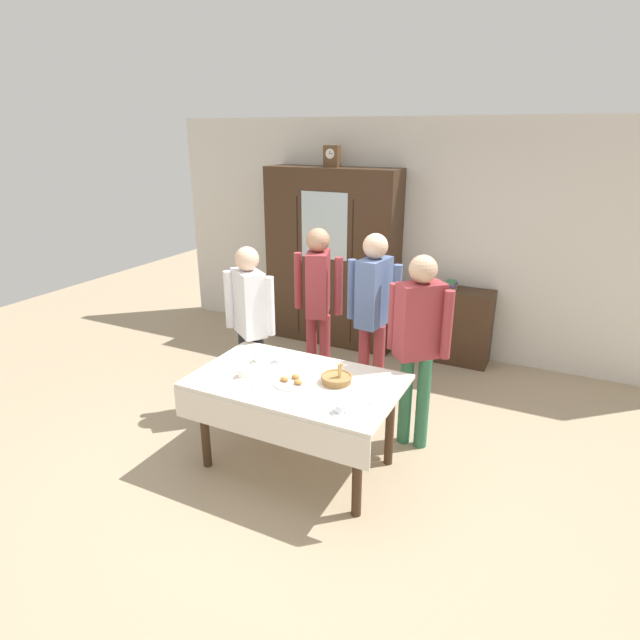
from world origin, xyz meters
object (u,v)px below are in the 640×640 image
tea_cup_mid_right (258,359)px  tea_cup_front_edge (279,359)px  bookshelf_low (447,324)px  person_behind_table_left (373,304)px  mantel_clock (332,156)px  book_stack (451,285)px  tea_cup_near_right (242,374)px  person_behind_table_right (318,295)px  pastry_plate (292,382)px  dining_table (295,394)px  person_near_right_end (250,315)px  spoon_near_left (320,372)px  wall_cabinet (332,258)px  tea_cup_mid_left (340,409)px  spoon_center (367,402)px  bread_basket (337,378)px  person_beside_shelf (419,334)px  spoon_front_edge (249,387)px

tea_cup_mid_right → tea_cup_front_edge: bearing=23.9°
bookshelf_low → person_behind_table_left: 1.60m
mantel_clock → book_stack: size_ratio=1.09×
tea_cup_near_right → person_behind_table_right: 1.41m
tea_cup_front_edge → pastry_plate: tea_cup_front_edge is taller
dining_table → person_near_right_end: (-0.80, 0.62, 0.32)m
pastry_plate → spoon_near_left: bearing=66.8°
wall_cabinet → tea_cup_near_right: (0.51, -2.71, -0.28)m
tea_cup_front_edge → tea_cup_mid_right: (-0.16, -0.07, 0.00)m
tea_cup_mid_left → spoon_center: tea_cup_mid_left is taller
person_behind_table_left → person_near_right_end: (-0.97, -0.60, -0.07)m
book_stack → tea_cup_near_right: 2.92m
mantel_clock → person_behind_table_right: 1.87m
spoon_near_left → person_behind_table_right: 1.22m
tea_cup_mid_left → person_behind_table_left: (-0.34, 1.49, 0.25)m
bookshelf_low → spoon_center: bearing=-88.8°
wall_cabinet → bread_basket: 2.76m
person_near_right_end → bread_basket: bearing=-24.4°
tea_cup_near_right → mantel_clock: bearing=100.9°
bookshelf_low → person_behind_table_right: 1.79m
person_behind_table_right → book_stack: bearing=54.0°
person_beside_shelf → person_near_right_end: size_ratio=1.04×
dining_table → person_behind_table_left: (0.16, 1.21, 0.38)m
tea_cup_front_edge → spoon_front_edge: 0.49m
wall_cabinet → person_behind_table_right: (0.46, -1.32, -0.04)m
person_near_right_end → mantel_clock: bearing=93.2°
person_behind_table_left → person_behind_table_right: size_ratio=1.01×
pastry_plate → spoon_near_left: 0.27m
spoon_center → tea_cup_mid_left: bearing=-118.0°
dining_table → tea_cup_near_right: tea_cup_near_right is taller
tea_cup_near_right → person_behind_table_left: (0.55, 1.33, 0.25)m
tea_cup_mid_right → spoon_near_left: size_ratio=1.09×
tea_cup_near_right → spoon_front_edge: size_ratio=1.09×
book_stack → tea_cup_front_edge: size_ratio=1.70×
tea_cup_near_right → bread_basket: 0.73m
person_behind_table_right → spoon_near_left: bearing=-62.7°
book_stack → bookshelf_low: bearing=0.0°
spoon_near_left → spoon_front_edge: 0.58m
bread_basket → person_behind_table_left: bearing=96.9°
bread_basket → pastry_plate: bread_basket is taller
person_behind_table_right → bread_basket: bearing=-57.6°
dining_table → pastry_plate: (0.00, -0.04, 0.12)m
tea_cup_mid_right → person_beside_shelf: 1.31m
tea_cup_mid_left → spoon_front_edge: bearing=177.7°
tea_cup_mid_right → bread_basket: size_ratio=0.54×
pastry_plate → person_near_right_end: (-0.81, 0.66, 0.19)m
dining_table → spoon_front_edge: (-0.25, -0.25, 0.11)m
book_stack → pastry_plate: 2.74m
book_stack → person_beside_shelf: size_ratio=0.13×
person_near_right_end → tea_cup_mid_right: bearing=-50.3°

